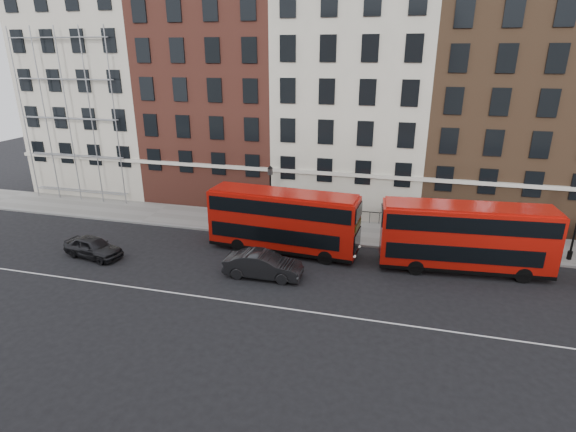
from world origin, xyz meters
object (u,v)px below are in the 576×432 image
(bus_b, at_px, (283,220))
(car_front, at_px, (263,265))
(car_rear, at_px, (93,247))
(bus_c, at_px, (465,236))

(bus_b, height_order, car_front, bus_b)
(bus_b, relative_size, car_front, 2.16)
(car_rear, bearing_deg, car_front, -78.50)
(car_rear, height_order, car_front, car_front)
(car_rear, bearing_deg, bus_c, -69.41)
(bus_b, height_order, car_rear, bus_b)
(bus_c, height_order, car_front, bus_c)
(bus_c, xyz_separation_m, car_front, (-12.50, -4.20, -1.62))
(bus_b, distance_m, car_front, 4.50)
(bus_b, bearing_deg, bus_c, 4.12)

